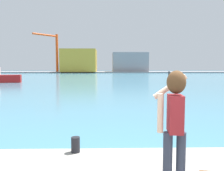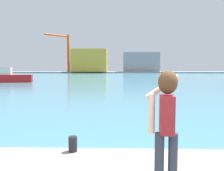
% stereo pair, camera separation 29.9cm
% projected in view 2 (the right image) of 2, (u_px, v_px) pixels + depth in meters
% --- Properties ---
extents(ground_plane, '(220.00, 220.00, 0.00)m').
position_uv_depth(ground_plane, '(121.00, 77.00, 52.86)').
color(ground_plane, '#334751').
extents(harbor_water, '(140.00, 100.00, 0.02)m').
position_uv_depth(harbor_water, '(121.00, 76.00, 54.85)').
color(harbor_water, teal).
rests_on(harbor_water, ground_plane).
extents(far_shore_dock, '(140.00, 20.00, 0.44)m').
position_uv_depth(far_shore_dock, '(120.00, 72.00, 94.69)').
color(far_shore_dock, gray).
rests_on(far_shore_dock, ground_plane).
extents(person_photographer, '(0.53, 0.56, 1.74)m').
position_uv_depth(person_photographer, '(166.00, 117.00, 3.32)').
color(person_photographer, '#2D3342').
rests_on(person_photographer, quay_promenade).
extents(harbor_bollard, '(0.18, 0.18, 0.32)m').
position_uv_depth(harbor_bollard, '(73.00, 144.00, 4.82)').
color(harbor_bollard, black).
rests_on(harbor_bollard, quay_promenade).
extents(boat_moored, '(6.62, 3.46, 2.22)m').
position_uv_depth(boat_moored, '(8.00, 77.00, 33.42)').
color(boat_moored, '#B21919').
rests_on(boat_moored, harbor_water).
extents(warehouse_left, '(13.24, 11.46, 8.59)m').
position_uv_depth(warehouse_left, '(90.00, 61.00, 89.10)').
color(warehouse_left, gold).
rests_on(warehouse_left, far_shore_dock).
extents(warehouse_right, '(13.90, 9.35, 7.56)m').
position_uv_depth(warehouse_right, '(141.00, 62.00, 91.57)').
color(warehouse_right, gray).
rests_on(warehouse_right, far_shore_dock).
extents(port_crane, '(7.78, 8.65, 14.84)m').
position_uv_depth(port_crane, '(65.00, 49.00, 90.99)').
color(port_crane, '#D84C19').
rests_on(port_crane, far_shore_dock).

